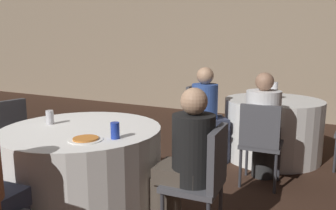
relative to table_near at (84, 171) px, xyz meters
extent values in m
cube|color=gray|center=(-0.17, 4.58, 1.02)|extent=(16.00, 0.06, 2.80)
cylinder|color=white|center=(0.00, 0.00, 0.00)|extent=(1.32, 1.32, 0.75)
cylinder|color=white|center=(1.14, 2.23, 0.00)|extent=(1.21, 1.21, 0.75)
cube|color=#47474C|center=(-0.97, 0.14, 0.05)|extent=(0.45, 0.45, 0.04)
cube|color=#47474C|center=(-1.15, 0.16, 0.28)|extent=(0.10, 0.38, 0.42)
cylinder|color=#333338|center=(-0.78, 0.28, -0.17)|extent=(0.03, 0.03, 0.41)
cylinder|color=#333338|center=(-0.83, -0.05, -0.17)|extent=(0.03, 0.03, 0.41)
cylinder|color=#333338|center=(-1.11, 0.33, -0.17)|extent=(0.03, 0.03, 0.41)
cube|color=#47474C|center=(0.98, 0.08, 0.05)|extent=(0.43, 0.43, 0.04)
cube|color=#47474C|center=(1.16, 0.10, 0.28)|extent=(0.08, 0.38, 0.42)
cylinder|color=#333338|center=(0.79, 0.24, -0.17)|extent=(0.03, 0.03, 0.41)
cylinder|color=#333338|center=(1.13, 0.27, -0.17)|extent=(0.03, 0.03, 0.41)
cylinder|color=#333338|center=(1.89, 2.01, -0.17)|extent=(0.03, 0.03, 0.41)
cube|color=#47474C|center=(1.21, 1.30, 0.05)|extent=(0.43, 0.43, 0.04)
cube|color=#47474C|center=(1.22, 1.12, 0.28)|extent=(0.38, 0.07, 0.42)
cylinder|color=#333338|center=(1.02, 1.46, -0.17)|extent=(0.03, 0.03, 0.41)
cylinder|color=#333338|center=(1.36, 1.48, -0.17)|extent=(0.03, 0.03, 0.41)
cylinder|color=#333338|center=(1.05, 1.12, -0.17)|extent=(0.03, 0.03, 0.41)
cylinder|color=#333338|center=(1.39, 1.14, -0.17)|extent=(0.03, 0.03, 0.41)
cube|color=#47474C|center=(0.22, 2.22, 0.05)|extent=(0.40, 0.40, 0.04)
cube|color=#47474C|center=(0.04, 2.22, 0.28)|extent=(0.05, 0.38, 0.42)
cylinder|color=#333338|center=(0.39, 2.39, -0.17)|extent=(0.03, 0.03, 0.41)
cylinder|color=#333338|center=(0.39, 2.05, -0.17)|extent=(0.03, 0.03, 0.41)
cylinder|color=#333338|center=(0.05, 2.39, -0.17)|extent=(0.03, 0.03, 0.41)
cylinder|color=#333338|center=(0.05, 2.05, -0.17)|extent=(0.03, 0.03, 0.41)
cube|color=#47474C|center=(0.46, 1.61, 0.05)|extent=(0.56, 0.56, 0.04)
cube|color=#47474C|center=(0.32, 1.48, 0.28)|extent=(0.29, 0.32, 0.42)
cylinder|color=#333338|center=(0.47, 1.85, -0.17)|extent=(0.03, 0.03, 0.41)
cylinder|color=#333338|center=(0.70, 1.59, -0.17)|extent=(0.03, 0.03, 0.41)
cylinder|color=#333338|center=(0.22, 1.62, -0.17)|extent=(0.03, 0.03, 0.41)
cylinder|color=#333338|center=(0.45, 1.37, -0.17)|extent=(0.03, 0.03, 0.41)
cylinder|color=#33384C|center=(0.62, 1.75, -0.15)|extent=(0.24, 0.24, 0.45)
cube|color=#33384C|center=(0.54, 1.68, 0.12)|extent=(0.43, 0.43, 0.12)
cylinder|color=#33519E|center=(0.46, 1.61, 0.33)|extent=(0.31, 0.31, 0.53)
sphere|color=tan|center=(0.46, 1.61, 0.70)|extent=(0.20, 0.20, 0.20)
cylinder|color=#4C4238|center=(0.76, 0.06, -0.15)|extent=(0.24, 0.24, 0.45)
cube|color=#4C4238|center=(0.87, 0.07, 0.12)|extent=(0.34, 0.32, 0.12)
cylinder|color=black|center=(0.98, 0.08, 0.32)|extent=(0.31, 0.31, 0.50)
sphere|color=tan|center=(0.98, 0.08, 0.67)|extent=(0.19, 0.19, 0.19)
cylinder|color=#282828|center=(1.19, 1.52, -0.15)|extent=(0.24, 0.24, 0.45)
cube|color=#282828|center=(1.20, 1.41, 0.12)|extent=(0.35, 0.34, 0.12)
cylinder|color=white|center=(1.21, 1.30, 0.34)|extent=(0.35, 0.35, 0.54)
sphere|color=#997056|center=(1.21, 1.30, 0.70)|extent=(0.18, 0.18, 0.18)
cylinder|color=white|center=(0.28, -0.26, 0.38)|extent=(0.25, 0.25, 0.01)
cylinder|color=orange|center=(0.28, -0.26, 0.39)|extent=(0.18, 0.18, 0.01)
cylinder|color=#1E38A5|center=(0.44, -0.13, 0.44)|extent=(0.07, 0.07, 0.12)
cylinder|color=silver|center=(-0.33, -0.03, 0.44)|extent=(0.07, 0.07, 0.12)
cylinder|color=white|center=(1.14, 2.22, 0.49)|extent=(0.09, 0.09, 0.22)
camera|label=1|loc=(1.87, -1.99, 1.06)|focal=35.00mm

